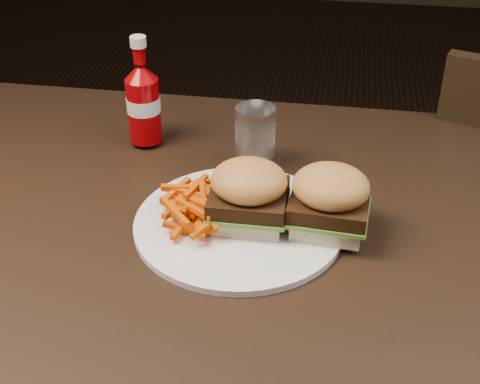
% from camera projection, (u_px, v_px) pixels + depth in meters
% --- Properties ---
extents(dining_table, '(1.20, 0.80, 0.04)m').
position_uv_depth(dining_table, '(231.00, 240.00, 0.91)').
color(dining_table, black).
rests_on(dining_table, ground).
extents(plate, '(0.28, 0.28, 0.01)m').
position_uv_depth(plate, '(239.00, 224.00, 0.90)').
color(plate, white).
rests_on(plate, dining_table).
extents(sandwich_half_a, '(0.09, 0.09, 0.02)m').
position_uv_depth(sandwich_half_a, '(249.00, 214.00, 0.89)').
color(sandwich_half_a, beige).
rests_on(sandwich_half_a, plate).
extents(sandwich_half_b, '(0.10, 0.09, 0.02)m').
position_uv_depth(sandwich_half_b, '(328.00, 220.00, 0.88)').
color(sandwich_half_b, beige).
rests_on(sandwich_half_b, plate).
extents(fries_pile, '(0.14, 0.14, 0.04)m').
position_uv_depth(fries_pile, '(201.00, 206.00, 0.89)').
color(fries_pile, red).
rests_on(fries_pile, plate).
extents(ketchup_bottle, '(0.06, 0.06, 0.11)m').
position_uv_depth(ketchup_bottle, '(144.00, 110.00, 1.06)').
color(ketchup_bottle, '#970106').
rests_on(ketchup_bottle, dining_table).
extents(tumbler, '(0.06, 0.06, 0.09)m').
position_uv_depth(tumbler, '(255.00, 137.00, 1.00)').
color(tumbler, white).
rests_on(tumbler, dining_table).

